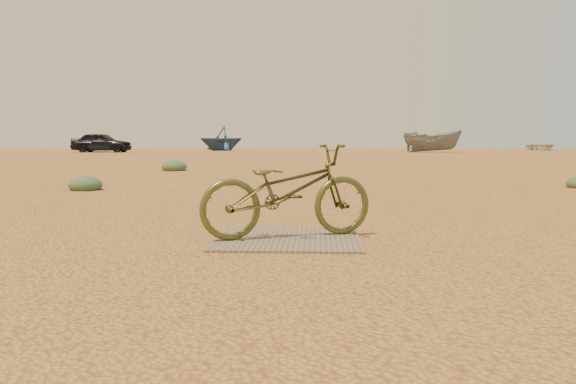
{
  "coord_description": "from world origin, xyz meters",
  "views": [
    {
      "loc": [
        -0.06,
        -5.04,
        0.93
      ],
      "look_at": [
        -0.34,
        0.18,
        0.45
      ],
      "focal_mm": 35.0,
      "sensor_mm": 36.0,
      "label": 1
    }
  ],
  "objects_px": {
    "bicycle": "(287,191)",
    "boat_far_right": "(541,146)",
    "car": "(102,142)",
    "boat_near_left": "(94,144)",
    "boat_mid_right": "(432,141)",
    "plywood_board": "(288,238)",
    "boat_far_left": "(221,138)"
  },
  "relations": [
    {
      "from": "boat_mid_right",
      "to": "boat_far_right",
      "type": "relative_size",
      "value": 1.06
    },
    {
      "from": "bicycle",
      "to": "boat_mid_right",
      "type": "bearing_deg",
      "value": -34.42
    },
    {
      "from": "car",
      "to": "boat_mid_right",
      "type": "distance_m",
      "value": 25.99
    },
    {
      "from": "bicycle",
      "to": "boat_far_right",
      "type": "xyz_separation_m",
      "value": [
        21.43,
        49.37,
        -0.03
      ]
    },
    {
      "from": "car",
      "to": "bicycle",
      "type": "bearing_deg",
      "value": -157.03
    },
    {
      "from": "plywood_board",
      "to": "boat_far_right",
      "type": "height_order",
      "value": "boat_far_right"
    },
    {
      "from": "plywood_board",
      "to": "car",
      "type": "xyz_separation_m",
      "value": [
        -16.72,
        38.19,
        0.76
      ]
    },
    {
      "from": "bicycle",
      "to": "boat_mid_right",
      "type": "relative_size",
      "value": 0.38
    },
    {
      "from": "boat_far_left",
      "to": "boat_mid_right",
      "type": "height_order",
      "value": "boat_far_left"
    },
    {
      "from": "plywood_board",
      "to": "bicycle",
      "type": "relative_size",
      "value": 0.8
    },
    {
      "from": "bicycle",
      "to": "boat_mid_right",
      "type": "xyz_separation_m",
      "value": [
        9.25,
        39.47,
        0.4
      ]
    },
    {
      "from": "car",
      "to": "boat_mid_right",
      "type": "bearing_deg",
      "value": -87.81
    },
    {
      "from": "boat_far_right",
      "to": "boat_near_left",
      "type": "bearing_deg",
      "value": -172.05
    },
    {
      "from": "bicycle",
      "to": "car",
      "type": "xyz_separation_m",
      "value": [
        -16.71,
        38.17,
        0.31
      ]
    },
    {
      "from": "plywood_board",
      "to": "boat_far_right",
      "type": "relative_size",
      "value": 0.32
    },
    {
      "from": "car",
      "to": "boat_far_left",
      "type": "xyz_separation_m",
      "value": [
        8.12,
        7.94,
        0.34
      ]
    },
    {
      "from": "boat_far_right",
      "to": "car",
      "type": "bearing_deg",
      "value": -166.89
    },
    {
      "from": "plywood_board",
      "to": "bicycle",
      "type": "height_order",
      "value": "bicycle"
    },
    {
      "from": "plywood_board",
      "to": "boat_far_left",
      "type": "relative_size",
      "value": 0.32
    },
    {
      "from": "plywood_board",
      "to": "boat_mid_right",
      "type": "relative_size",
      "value": 0.3
    },
    {
      "from": "bicycle",
      "to": "boat_near_left",
      "type": "relative_size",
      "value": 0.29
    },
    {
      "from": "boat_near_left",
      "to": "plywood_board",
      "type": "bearing_deg",
      "value": -83.74
    },
    {
      "from": "boat_near_left",
      "to": "boat_mid_right",
      "type": "distance_m",
      "value": 28.0
    },
    {
      "from": "plywood_board",
      "to": "car",
      "type": "height_order",
      "value": "car"
    },
    {
      "from": "car",
      "to": "boat_near_left",
      "type": "relative_size",
      "value": 0.8
    },
    {
      "from": "bicycle",
      "to": "car",
      "type": "distance_m",
      "value": 41.67
    },
    {
      "from": "bicycle",
      "to": "boat_far_right",
      "type": "distance_m",
      "value": 53.82
    },
    {
      "from": "boat_far_left",
      "to": "boat_far_right",
      "type": "bearing_deg",
      "value": 56.24
    },
    {
      "from": "car",
      "to": "boat_far_right",
      "type": "relative_size",
      "value": 1.09
    },
    {
      "from": "bicycle",
      "to": "boat_far_left",
      "type": "bearing_deg",
      "value": -10.69
    },
    {
      "from": "boat_far_left",
      "to": "car",
      "type": "bearing_deg",
      "value": -85.6
    },
    {
      "from": "bicycle",
      "to": "car",
      "type": "relative_size",
      "value": 0.37
    }
  ]
}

